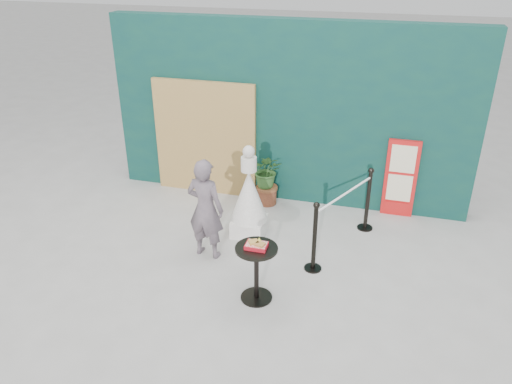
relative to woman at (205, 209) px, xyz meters
The scene contains 10 objects.
ground 1.42m from the woman, 56.58° to the right, with size 60.00×60.00×0.00m, color #ADAAA5.
back_wall 2.36m from the woman, 72.53° to the left, with size 6.00×0.30×3.00m, color #0B3131.
bamboo_fence 2.07m from the woman, 110.76° to the left, with size 1.80×0.08×2.00m, color tan.
woman is the anchor object (origin of this frame).
menu_board 3.22m from the woman, 36.99° to the left, with size 0.50×0.07×1.30m.
statue 0.83m from the woman, 59.24° to the left, with size 0.56×0.56×1.45m.
cafe_table 1.24m from the woman, 39.14° to the right, with size 0.52×0.52×0.75m.
food_basket 1.22m from the woman, 38.99° to the right, with size 0.26×0.19×0.11m.
planter 1.81m from the woman, 76.31° to the left, with size 0.54×0.47×0.91m.
stanchion_barrier 1.96m from the woman, 20.89° to the left, with size 0.84×1.54×1.03m.
Camera 1 is at (1.63, -4.60, 4.01)m, focal length 35.00 mm.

